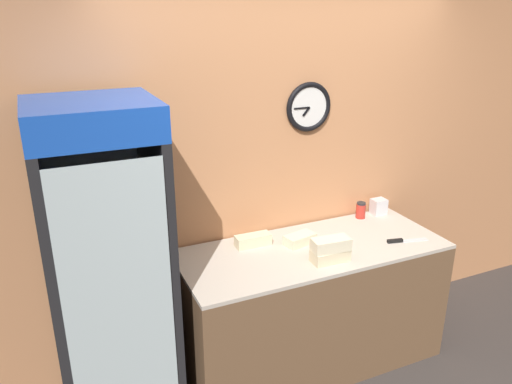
{
  "coord_description": "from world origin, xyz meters",
  "views": [
    {
      "loc": [
        -1.57,
        -1.65,
        2.41
      ],
      "look_at": [
        -0.38,
        0.99,
        1.32
      ],
      "focal_mm": 35.0,
      "sensor_mm": 36.0,
      "label": 1
    }
  ],
  "objects": [
    {
      "name": "chefs_knife",
      "position": [
        0.6,
        0.74,
        0.9
      ],
      "size": [
        0.29,
        0.1,
        0.02
      ],
      "color": "silver",
      "rests_on": "prep_counter"
    },
    {
      "name": "beverage_cooler",
      "position": [
        -1.32,
        0.97,
        1.07
      ],
      "size": [
        0.64,
        0.7,
        1.98
      ],
      "color": "black",
      "rests_on": "ground_plane"
    },
    {
      "name": "prep_counter",
      "position": [
        0.0,
        0.91,
        0.45
      ],
      "size": [
        1.8,
        0.73,
        0.89
      ],
      "color": "brown",
      "rests_on": "ground_plane"
    },
    {
      "name": "wall_back",
      "position": [
        0.0,
        1.33,
        1.35
      ],
      "size": [
        5.2,
        0.09,
        2.7
      ],
      "color": "tan",
      "rests_on": "ground_plane"
    },
    {
      "name": "sandwich_flat_left",
      "position": [
        -0.06,
        1.0,
        0.93
      ],
      "size": [
        0.23,
        0.15,
        0.07
      ],
      "color": "beige",
      "rests_on": "prep_counter"
    },
    {
      "name": "condiment_jar",
      "position": [
        0.58,
        1.2,
        0.96
      ],
      "size": [
        0.07,
        0.07,
        0.12
      ],
      "color": "#B72D23",
      "rests_on": "prep_counter"
    },
    {
      "name": "napkin_dispenser",
      "position": [
        0.75,
        1.21,
        0.95
      ],
      "size": [
        0.11,
        0.09,
        0.12
      ],
      "color": "silver",
      "rests_on": "prep_counter"
    },
    {
      "name": "sandwich_flat_right",
      "position": [
        -0.35,
        1.11,
        0.93
      ],
      "size": [
        0.24,
        0.1,
        0.08
      ],
      "color": "beige",
      "rests_on": "prep_counter"
    },
    {
      "name": "sandwich_stack_bottom",
      "position": [
        -0.0,
        0.71,
        0.93
      ],
      "size": [
        0.24,
        0.12,
        0.08
      ],
      "color": "beige",
      "rests_on": "prep_counter"
    },
    {
      "name": "sandwich_stack_middle",
      "position": [
        -0.0,
        0.71,
        1.01
      ],
      "size": [
        0.25,
        0.13,
        0.08
      ],
      "color": "beige",
      "rests_on": "sandwich_stack_bottom"
    }
  ]
}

